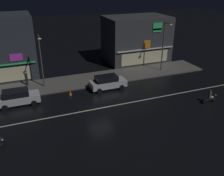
# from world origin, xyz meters

# --- Properties ---
(ground_plane) EXTENTS (140.00, 140.00, 0.00)m
(ground_plane) POSITION_xyz_m (0.00, 0.00, 0.00)
(ground_plane) COLOR black
(lane_divider_stripe) EXTENTS (33.16, 0.16, 0.01)m
(lane_divider_stripe) POSITION_xyz_m (0.00, 0.00, 0.01)
(lane_divider_stripe) COLOR beige
(lane_divider_stripe) RESTS_ON ground
(sidewalk_far) EXTENTS (34.90, 4.68, 0.14)m
(sidewalk_far) POSITION_xyz_m (0.00, 7.64, 0.07)
(sidewalk_far) COLOR #5B5954
(sidewalk_far) RESTS_ON ground
(storefront_center_block) EXTENTS (9.64, 6.44, 6.92)m
(storefront_center_block) POSITION_xyz_m (10.47, 13.12, 3.46)
(storefront_center_block) COLOR #383A3F
(storefront_center_block) RESTS_ON ground
(streetlamp_mid) EXTENTS (0.44, 1.64, 6.32)m
(streetlamp_mid) POSITION_xyz_m (-4.74, 7.28, 3.92)
(streetlamp_mid) COLOR #47494C
(streetlamp_mid) RESTS_ON sidewalk_far
(streetlamp_east) EXTENTS (0.44, 1.64, 6.81)m
(streetlamp_east) POSITION_xyz_m (11.64, 7.04, 4.18)
(streetlamp_east) COLOR #47494C
(streetlamp_east) RESTS_ON sidewalk_far
(pedestrian_on_sidewalk) EXTENTS (0.33, 0.33, 1.72)m
(pedestrian_on_sidewalk) POSITION_xyz_m (-6.65, 8.66, 0.94)
(pedestrian_on_sidewalk) COLOR #232328
(pedestrian_on_sidewalk) RESTS_ON sidewalk_far
(parked_car_near_kerb) EXTENTS (4.30, 1.98, 1.67)m
(parked_car_near_kerb) POSITION_xyz_m (2.34, 4.25, 0.87)
(parked_car_near_kerb) COLOR silver
(parked_car_near_kerb) RESTS_ON ground
(parked_car_trailing) EXTENTS (4.30, 1.98, 1.67)m
(parked_car_trailing) POSITION_xyz_m (-7.83, 3.91, 0.87)
(parked_car_trailing) COLOR silver
(parked_car_trailing) RESTS_ON ground
(motorcycle_lead) EXTENTS (1.90, 0.60, 1.52)m
(motorcycle_lead) POSITION_xyz_m (11.28, -3.09, 0.63)
(motorcycle_lead) COLOR black
(motorcycle_lead) RESTS_ON ground
(traffic_cone) EXTENTS (0.36, 0.36, 0.55)m
(traffic_cone) POSITION_xyz_m (-2.25, 4.19, 0.28)
(traffic_cone) COLOR orange
(traffic_cone) RESTS_ON ground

